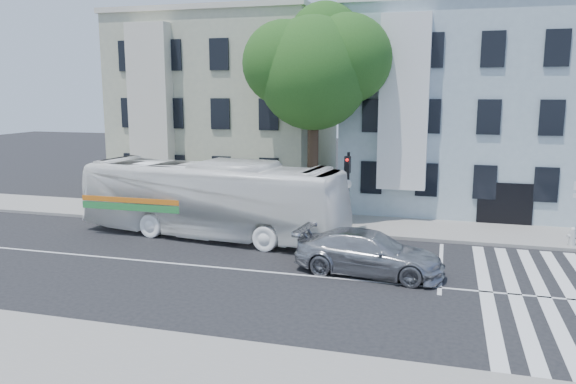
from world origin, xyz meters
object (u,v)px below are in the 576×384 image
at_px(bus, 211,199).
at_px(sedan, 369,253).
at_px(traffic_signal, 348,182).
at_px(fire_hydrant, 572,236).

distance_m(bus, sedan, 8.54).
bearing_deg(sedan, bus, 72.53).
distance_m(bus, traffic_signal, 6.36).
xyz_separation_m(bus, fire_hydrant, (15.64, 2.19, -1.21)).
xyz_separation_m(traffic_signal, fire_hydrant, (9.69, 0.06, -1.93)).
relative_size(sedan, traffic_signal, 1.41).
xyz_separation_m(bus, sedan, (7.74, -3.47, -0.98)).
xyz_separation_m(sedan, fire_hydrant, (7.90, 5.66, -0.24)).
relative_size(traffic_signal, fire_hydrant, 4.86).
relative_size(bus, traffic_signal, 3.29).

